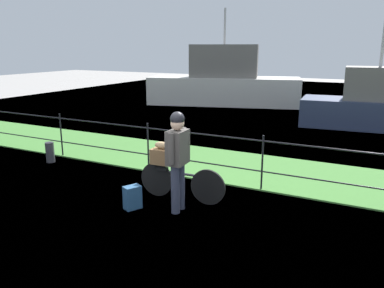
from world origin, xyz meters
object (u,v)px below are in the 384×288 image
Objects in this scene: cyclist_person at (178,153)px; moored_boat_near at (376,106)px; moored_boat_mid at (224,83)px; bicycle_main at (181,182)px; wooden_crate at (162,156)px; terrier_dog at (163,145)px; backpack_on_paving at (132,197)px; mooring_bollard at (50,152)px.

cyclist_person is 0.35× the size of moored_boat_near.
moored_boat_near is at bearing -22.81° from moored_boat_mid.
bicycle_main is 0.57m from wooden_crate.
wooden_crate is 0.05× the size of moored_boat_mid.
terrier_dog is 1.07m from backpack_on_paving.
mooring_bollard is (-3.35, 1.34, 0.04)m from backpack_on_paving.
terrier_dog is at bearing -110.03° from moored_boat_near.
moored_boat_mid is at bearing 157.19° from moored_boat_near.
backpack_on_paving is at bearing -159.08° from cyclist_person.
bicycle_main is 3.40× the size of mooring_bollard.
moored_boat_mid is (-3.36, 12.01, 0.81)m from backpack_on_paving.
bicycle_main is 0.98× the size of cyclist_person.
cyclist_person is at bearing 136.74° from backpack_on_paving.
cyclist_person is at bearing -14.55° from mooring_bollard.
backpack_on_paving is at bearing -109.71° from moored_boat_near.
bicycle_main is 0.82m from cyclist_person.
terrier_dog reaches higher than backpack_on_paving.
moored_boat_mid reaches higher than terrier_dog.
wooden_crate is 9.06m from moored_boat_near.
terrier_dog is 9.05m from moored_boat_near.
terrier_dog is (0.02, 0.00, 0.21)m from wooden_crate.
cyclist_person reaches higher than wooden_crate.
moored_boat_near is (2.57, 8.93, -0.26)m from cyclist_person.
wooden_crate reaches higher than backpack_on_paving.
moored_boat_near reaches higher than mooring_bollard.
moored_boat_near is (3.12, 8.50, -0.03)m from wooden_crate.
wooden_crate is 3.62m from mooring_bollard.
wooden_crate reaches higher than mooring_bollard.
backpack_on_paving is at bearing -105.69° from terrier_dog.
terrier_dog is 0.68m from cyclist_person.
bicycle_main is at bearing -70.94° from moored_boat_mid.
backpack_on_paving is at bearing -21.77° from mooring_bollard.
cyclist_person is 4.21× the size of backpack_on_paving.
terrier_dog is at bearing -10.15° from mooring_bollard.
cyclist_person reaches higher than terrier_dog.
moored_boat_near reaches higher than cyclist_person.
wooden_crate is (-0.37, -0.02, 0.43)m from bicycle_main.
moored_boat_near reaches higher than bicycle_main.
cyclist_person is at bearing -37.13° from wooden_crate.
moored_boat_mid is (-6.66, 2.80, 0.27)m from moored_boat_near.
terrier_dog is 0.80× the size of backpack_on_paving.
moored_boat_mid reaches higher than mooring_bollard.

